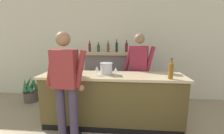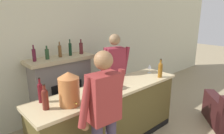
% 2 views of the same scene
% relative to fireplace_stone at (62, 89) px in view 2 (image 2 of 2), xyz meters
% --- Properties ---
extents(wall_back_panel, '(12.00, 0.07, 2.75)m').
position_rel_fireplace_stone_xyz_m(wall_back_panel, '(0.22, 0.26, 0.70)').
color(wall_back_panel, beige).
rests_on(wall_back_panel, ground_plane).
extents(bar_counter, '(2.64, 0.65, 1.01)m').
position_rel_fireplace_stone_xyz_m(bar_counter, '(0.21, -1.23, -0.17)').
color(bar_counter, brown).
rests_on(bar_counter, ground_plane).
extents(fireplace_stone, '(1.29, 0.52, 1.64)m').
position_rel_fireplace_stone_xyz_m(fireplace_stone, '(0.00, 0.00, 0.00)').
color(fireplace_stone, gray).
rests_on(fireplace_stone, ground_plane).
extents(person_customer, '(0.66, 0.32, 1.76)m').
position_rel_fireplace_stone_xyz_m(person_customer, '(-0.43, -1.82, 0.30)').
color(person_customer, '#3C3346').
rests_on(person_customer, ground_plane).
extents(person_bartender, '(0.64, 0.37, 1.77)m').
position_rel_fireplace_stone_xyz_m(person_bartender, '(0.74, -0.74, 0.30)').
color(person_bartender, '#27282E').
rests_on(person_bartender, ground_plane).
extents(copper_dispenser, '(0.27, 0.30, 0.44)m').
position_rel_fireplace_stone_xyz_m(copper_dispenser, '(-0.58, -1.33, 0.55)').
color(copper_dispenser, '#BE713C').
rests_on(copper_dispenser, bar_counter).
extents(ice_bucket_steel, '(0.24, 0.24, 0.21)m').
position_rel_fireplace_stone_xyz_m(ice_bucket_steel, '(0.11, -1.20, 0.44)').
color(ice_bucket_steel, silver).
rests_on(ice_bucket_steel, bar_counter).
extents(wine_bottle_riesling_slim, '(0.08, 0.08, 0.34)m').
position_rel_fireplace_stone_xyz_m(wine_bottle_riesling_slim, '(1.20, -1.45, 0.48)').
color(wine_bottle_riesling_slim, brown).
rests_on(wine_bottle_riesling_slim, bar_counter).
extents(wine_bottle_chardonnay_pale, '(0.08, 0.08, 0.32)m').
position_rel_fireplace_stone_xyz_m(wine_bottle_chardonnay_pale, '(-0.86, -1.24, 0.48)').
color(wine_bottle_chardonnay_pale, maroon).
rests_on(wine_bottle_chardonnay_pale, bar_counter).
extents(wine_bottle_port_short, '(0.06, 0.06, 0.34)m').
position_rel_fireplace_stone_xyz_m(wine_bottle_port_short, '(-0.82, -1.01, 0.48)').
color(wine_bottle_port_short, maroon).
rests_on(wine_bottle_port_short, bar_counter).
extents(wine_glass_front_right, '(0.08, 0.08, 0.15)m').
position_rel_fireplace_stone_xyz_m(wine_glass_front_right, '(0.29, -1.35, 0.44)').
color(wine_glass_front_right, silver).
rests_on(wine_glass_front_right, bar_counter).
extents(wine_glass_by_dispenser, '(0.08, 0.08, 0.17)m').
position_rel_fireplace_stone_xyz_m(wine_glass_by_dispenser, '(1.28, -1.15, 0.45)').
color(wine_glass_by_dispenser, silver).
rests_on(wine_glass_by_dispenser, bar_counter).
extents(wine_glass_front_left, '(0.07, 0.07, 0.17)m').
position_rel_fireplace_stone_xyz_m(wine_glass_front_left, '(-0.05, -1.32, 0.45)').
color(wine_glass_front_left, silver).
rests_on(wine_glass_front_left, bar_counter).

